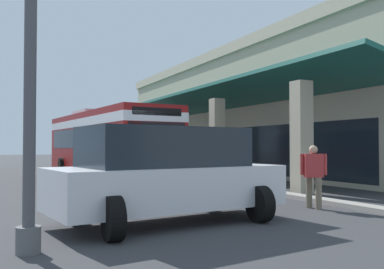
# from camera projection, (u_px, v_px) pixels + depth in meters

# --- Properties ---
(ground) EXTENTS (120.00, 120.00, 0.00)m
(ground) POSITION_uv_depth(u_px,v_px,m) (198.00, 170.00, 28.55)
(ground) COLOR #38383A
(curb_strip) EXTENTS (35.02, 0.50, 0.12)m
(curb_strip) POSITION_uv_depth(u_px,v_px,m) (154.00, 173.00, 24.30)
(curb_strip) COLOR #9E998E
(curb_strip) RESTS_ON ground
(plaza_building) EXTENTS (29.48, 15.08, 7.44)m
(plaza_building) POSITION_uv_depth(u_px,v_px,m) (289.00, 114.00, 28.53)
(plaza_building) COLOR #B2A88E
(plaza_building) RESTS_ON ground
(transit_bus) EXTENTS (11.38, 3.51, 3.34)m
(transit_bus) POSITION_uv_depth(u_px,v_px,m) (106.00, 141.00, 19.94)
(transit_bus) COLOR maroon
(transit_bus) RESTS_ON ground
(parked_suv_white) EXTENTS (3.14, 5.02, 1.97)m
(parked_suv_white) POSITION_uv_depth(u_px,v_px,m) (167.00, 174.00, 8.81)
(parked_suv_white) COLOR silver
(parked_suv_white) RESTS_ON ground
(pedestrian) EXTENTS (0.48, 0.56, 1.61)m
(pedestrian) POSITION_uv_depth(u_px,v_px,m) (314.00, 173.00, 10.85)
(pedestrian) COLOR #726651
(pedestrian) RESTS_ON ground
(potted_palm) EXTENTS (1.88, 1.78, 2.27)m
(potted_palm) POSITION_uv_depth(u_px,v_px,m) (148.00, 161.00, 29.19)
(potted_palm) COLOR #4C4742
(potted_palm) RESTS_ON ground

